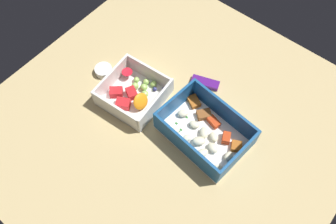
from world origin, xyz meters
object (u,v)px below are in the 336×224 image
fruit_bowl (134,93)px  candy_bar (204,82)px  paper_cup_liner (104,70)px  pasta_container (205,131)px

fruit_bowl → candy_bar: size_ratio=2.15×
fruit_bowl → paper_cup_liner: 11.12cm
pasta_container → paper_cup_liner: pasta_container is taller
pasta_container → candy_bar: pasta_container is taller
pasta_container → candy_bar: size_ratio=2.96×
pasta_container → candy_bar: bearing=132.2°
fruit_bowl → candy_bar: (10.83, 14.21, -1.23)cm
candy_bar → pasta_container: bearing=-53.6°
candy_bar → paper_cup_liner: paper_cup_liner is taller
fruit_bowl → paper_cup_liner: fruit_bowl is taller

